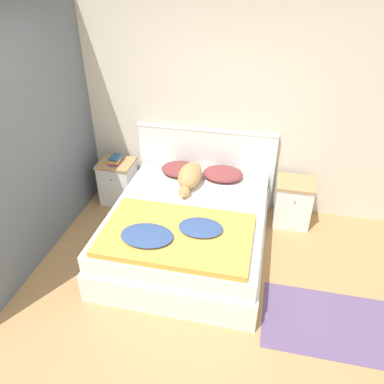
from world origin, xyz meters
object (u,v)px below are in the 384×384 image
Objects in this scene: dog at (190,176)px; nightstand_left at (118,181)px; nightstand_right at (293,202)px; bed at (188,230)px; book_stack at (115,160)px; pillow_left at (181,169)px; pillow_right at (223,174)px.

nightstand_left is at bearing 166.01° from dog.
nightstand_left is 2.27m from nightstand_right.
nightstand_left is (-1.13, 0.77, 0.03)m from bed.
nightstand_left is 0.33m from book_stack.
bed is 3.36× the size of nightstand_right.
book_stack is (-2.27, -0.00, 0.33)m from nightstand_right.
pillow_left is at bearing -1.99° from nightstand_left.
dog reaches higher than pillow_right.
nightstand_left is at bearing 145.87° from bed.
pillow_left is (0.87, -0.03, 0.31)m from nightstand_left.
book_stack reaches higher than nightstand_left.
nightstand_right is at bearing 11.88° from dog.
dog is (-0.10, 0.51, 0.38)m from bed.
bed is 4.00× the size of pillow_left.
nightstand_left is 1.43m from pillow_right.
nightstand_right is at bearing 1.24° from pillow_left.
dog reaches higher than nightstand_left.
bed is at bearing -79.42° from dog.
pillow_left is at bearing -1.68° from book_stack.
book_stack is (-0.87, 0.03, 0.02)m from pillow_left.
pillow_left is 0.87m from book_stack.
dog is at bearing -147.44° from pillow_right.
dog is 3.06× the size of book_stack.
bed is at bearing -70.44° from pillow_left.
bed is at bearing -34.13° from nightstand_left.
nightstand_left is at bearing 178.01° from pillow_left.
dog is at bearing -53.80° from pillow_left.
nightstand_left is 0.93m from pillow_left.
pillow_right is 0.68× the size of dog.
nightstand_right is 1.43m from pillow_left.
nightstand_left is 1.00× the size of nightstand_right.
pillow_right is at bearing -178.01° from nightstand_right.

